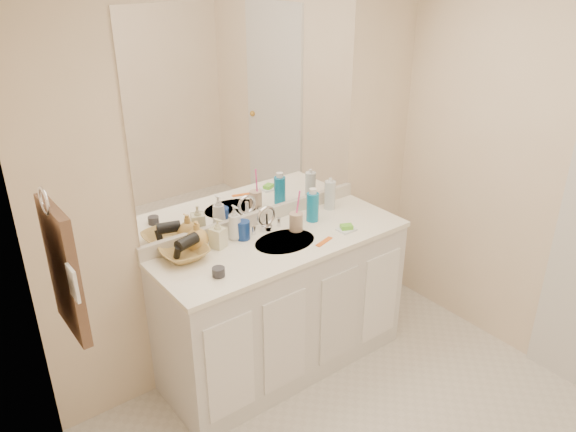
# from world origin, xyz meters

# --- Properties ---
(wall_back) EXTENTS (2.60, 0.02, 2.40)m
(wall_back) POSITION_xyz_m (0.00, 1.30, 1.20)
(wall_back) COLOR beige
(wall_back) RESTS_ON floor
(wall_left) EXTENTS (0.02, 2.60, 2.40)m
(wall_left) POSITION_xyz_m (-1.30, 0.00, 1.20)
(wall_left) COLOR beige
(wall_left) RESTS_ON floor
(vanity_cabinet) EXTENTS (1.50, 0.55, 0.85)m
(vanity_cabinet) POSITION_xyz_m (0.00, 1.02, 0.42)
(vanity_cabinet) COLOR silver
(vanity_cabinet) RESTS_ON floor
(countertop) EXTENTS (1.52, 0.57, 0.03)m
(countertop) POSITION_xyz_m (0.00, 1.02, 0.86)
(countertop) COLOR white
(countertop) RESTS_ON vanity_cabinet
(backsplash) EXTENTS (1.52, 0.03, 0.08)m
(backsplash) POSITION_xyz_m (0.00, 1.29, 0.92)
(backsplash) COLOR beige
(backsplash) RESTS_ON countertop
(sink_basin) EXTENTS (0.37, 0.37, 0.02)m
(sink_basin) POSITION_xyz_m (0.00, 1.00, 0.87)
(sink_basin) COLOR silver
(sink_basin) RESTS_ON countertop
(faucet) EXTENTS (0.02, 0.02, 0.11)m
(faucet) POSITION_xyz_m (0.00, 1.18, 0.94)
(faucet) COLOR silver
(faucet) RESTS_ON countertop
(mirror) EXTENTS (1.48, 0.01, 1.20)m
(mirror) POSITION_xyz_m (0.00, 1.29, 1.56)
(mirror) COLOR white
(mirror) RESTS_ON wall_back
(blue_mug) EXTENTS (0.11, 0.11, 0.11)m
(blue_mug) POSITION_xyz_m (-0.17, 1.18, 0.94)
(blue_mug) COLOR navy
(blue_mug) RESTS_ON countertop
(tan_cup) EXTENTS (0.10, 0.10, 0.11)m
(tan_cup) POSITION_xyz_m (0.14, 1.08, 0.93)
(tan_cup) COLOR tan
(tan_cup) RESTS_ON countertop
(toothbrush) EXTENTS (0.02, 0.04, 0.20)m
(toothbrush) POSITION_xyz_m (0.15, 1.08, 1.03)
(toothbrush) COLOR #F5409E
(toothbrush) RESTS_ON tan_cup
(mouthwash_bottle) EXTENTS (0.10, 0.10, 0.18)m
(mouthwash_bottle) POSITION_xyz_m (0.30, 1.12, 0.97)
(mouthwash_bottle) COLOR #0D73A5
(mouthwash_bottle) RESTS_ON countertop
(clear_pump_bottle) EXTENTS (0.07, 0.07, 0.19)m
(clear_pump_bottle) POSITION_xyz_m (0.50, 1.19, 0.97)
(clear_pump_bottle) COLOR silver
(clear_pump_bottle) RESTS_ON countertop
(soap_dish) EXTENTS (0.10, 0.08, 0.01)m
(soap_dish) POSITION_xyz_m (0.37, 0.89, 0.89)
(soap_dish) COLOR white
(soap_dish) RESTS_ON countertop
(green_soap) EXTENTS (0.08, 0.07, 0.02)m
(green_soap) POSITION_xyz_m (0.37, 0.89, 0.90)
(green_soap) COLOR #64CB31
(green_soap) RESTS_ON soap_dish
(orange_comb) EXTENTS (0.14, 0.06, 0.01)m
(orange_comb) POSITION_xyz_m (0.17, 0.86, 0.88)
(orange_comb) COLOR orange
(orange_comb) RESTS_ON countertop
(dark_jar) EXTENTS (0.08, 0.08, 0.05)m
(dark_jar) POSITION_xyz_m (-0.49, 0.91, 0.90)
(dark_jar) COLOR #2C2B31
(dark_jar) RESTS_ON countertop
(soap_bottle_white) EXTENTS (0.08, 0.08, 0.21)m
(soap_bottle_white) POSITION_xyz_m (-0.21, 1.20, 0.98)
(soap_bottle_white) COLOR silver
(soap_bottle_white) RESTS_ON countertop
(soap_bottle_cream) EXTENTS (0.10, 0.10, 0.17)m
(soap_bottle_cream) POSITION_xyz_m (-0.33, 1.18, 0.97)
(soap_bottle_cream) COLOR beige
(soap_bottle_cream) RESTS_ON countertop
(soap_bottle_yellow) EXTENTS (0.14, 0.14, 0.16)m
(soap_bottle_yellow) POSITION_xyz_m (-0.43, 1.24, 0.96)
(soap_bottle_yellow) COLOR tan
(soap_bottle_yellow) RESTS_ON countertop
(wicker_basket) EXTENTS (0.26, 0.26, 0.06)m
(wicker_basket) POSITION_xyz_m (-0.54, 1.18, 0.91)
(wicker_basket) COLOR #A27F41
(wicker_basket) RESTS_ON countertop
(hair_dryer) EXTENTS (0.14, 0.10, 0.06)m
(hair_dryer) POSITION_xyz_m (-0.52, 1.18, 0.97)
(hair_dryer) COLOR black
(hair_dryer) RESTS_ON wicker_basket
(towel_ring) EXTENTS (0.01, 0.11, 0.11)m
(towel_ring) POSITION_xyz_m (-1.27, 0.77, 1.55)
(towel_ring) COLOR silver
(towel_ring) RESTS_ON wall_left
(hand_towel) EXTENTS (0.04, 0.32, 0.55)m
(hand_towel) POSITION_xyz_m (-1.25, 0.77, 1.25)
(hand_towel) COLOR #443024
(hand_towel) RESTS_ON towel_ring
(switch_plate) EXTENTS (0.01, 0.08, 0.13)m
(switch_plate) POSITION_xyz_m (-1.27, 0.57, 1.30)
(switch_plate) COLOR white
(switch_plate) RESTS_ON wall_left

